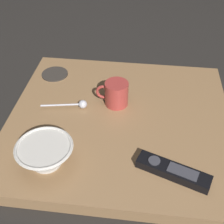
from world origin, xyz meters
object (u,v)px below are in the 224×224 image
Objects in this scene: coffee_mug at (116,94)px; tv_remote_near at (173,171)px; drink_coaster at (55,74)px; cereal_bowl at (45,153)px; teaspoon at (79,104)px.

tv_remote_near is at bearing 123.46° from coffee_mug.
tv_remote_near is 0.58m from drink_coaster.
tv_remote_near is at bearing -179.95° from cereal_bowl.
coffee_mug reaches higher than cereal_bowl.
drink_coaster is (0.09, -0.40, -0.03)m from cereal_bowl.
cereal_bowl is at bearing 80.37° from teaspoon.
drink_coaster is (0.42, -0.40, -0.01)m from tv_remote_near.
cereal_bowl reaches higher than tv_remote_near.
cereal_bowl is 0.31m from coffee_mug.
teaspoon is (-0.04, -0.23, -0.02)m from cereal_bowl.
coffee_mug reaches higher than tv_remote_near.
drink_coaster is at bearing -29.78° from coffee_mug.
cereal_bowl reaches higher than drink_coaster.
coffee_mug is (-0.15, -0.27, 0.00)m from cereal_bowl.
coffee_mug is at bearing -162.53° from teaspoon.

